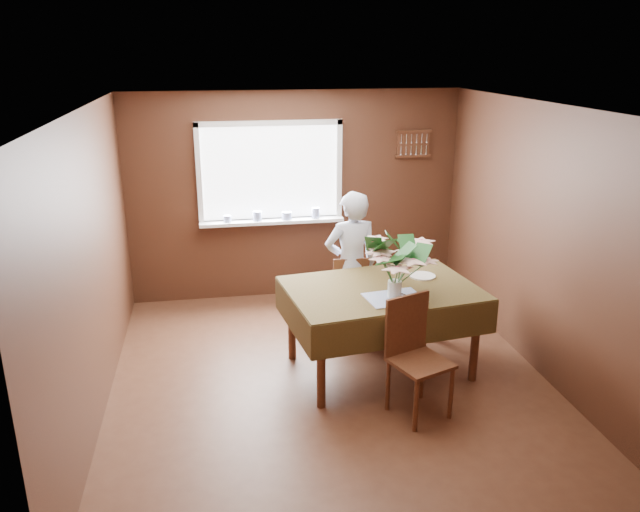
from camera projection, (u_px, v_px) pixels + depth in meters
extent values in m
plane|color=#472718|center=(330.00, 381.00, 5.83)|extent=(4.50, 4.50, 0.00)
plane|color=white|center=(332.00, 107.00, 5.03)|extent=(4.50, 4.50, 0.00)
plane|color=brown|center=(295.00, 196.00, 7.53)|extent=(4.00, 0.00, 4.00)
plane|color=brown|center=(412.00, 385.00, 3.33)|extent=(4.00, 0.00, 4.00)
plane|color=brown|center=(91.00, 268.00, 5.10)|extent=(0.00, 4.50, 4.50)
plane|color=brown|center=(543.00, 242.00, 5.76)|extent=(0.00, 4.50, 4.50)
cube|color=white|center=(270.00, 173.00, 7.37)|extent=(1.60, 0.01, 1.10)
cube|color=white|center=(269.00, 123.00, 7.17)|extent=(1.72, 0.06, 0.06)
cube|color=white|center=(271.00, 220.00, 7.54)|extent=(1.72, 0.06, 0.06)
cube|color=white|center=(199.00, 175.00, 7.22)|extent=(0.06, 0.06, 1.22)
cube|color=white|center=(339.00, 171.00, 7.49)|extent=(0.06, 0.06, 1.22)
cube|color=white|center=(272.00, 221.00, 7.47)|extent=(1.72, 0.20, 0.04)
cylinder|color=white|center=(227.00, 219.00, 7.35)|extent=(0.09, 0.09, 0.08)
cylinder|color=white|center=(257.00, 216.00, 7.40)|extent=(0.11, 0.11, 0.12)
cylinder|color=white|center=(287.00, 216.00, 7.46)|extent=(0.12, 0.12, 0.09)
cylinder|color=white|center=(316.00, 213.00, 7.52)|extent=(0.10, 0.10, 0.13)
cube|color=#542D1B|center=(413.00, 144.00, 7.56)|extent=(0.40, 0.03, 0.30)
cube|color=#542D1B|center=(414.00, 131.00, 7.50)|extent=(0.44, 0.04, 0.03)
cube|color=#542D1B|center=(413.00, 156.00, 7.59)|extent=(0.44, 0.04, 0.03)
cylinder|color=#542D1B|center=(321.00, 366.00, 5.29)|extent=(0.08, 0.08, 0.79)
cylinder|color=#542D1B|center=(475.00, 341.00, 5.72)|extent=(0.08, 0.08, 0.79)
cylinder|color=#542D1B|center=(292.00, 322.00, 6.13)|extent=(0.08, 0.08, 0.79)
cylinder|color=#542D1B|center=(428.00, 304.00, 6.56)|extent=(0.08, 0.08, 0.79)
cube|color=#542D1B|center=(382.00, 291.00, 5.79)|extent=(1.80, 1.33, 0.04)
cube|color=#352A13|center=(382.00, 288.00, 5.78)|extent=(1.88, 1.40, 0.01)
cube|color=#352A13|center=(409.00, 330.00, 5.31)|extent=(1.72, 0.25, 0.31)
cube|color=#352A13|center=(358.00, 283.00, 6.37)|extent=(1.72, 0.25, 0.31)
cube|color=#352A13|center=(292.00, 316.00, 5.58)|extent=(0.17, 1.17, 0.31)
cube|color=#352A13|center=(463.00, 293.00, 6.09)|extent=(0.17, 1.17, 0.31)
cube|color=#478CC9|center=(394.00, 298.00, 5.53)|extent=(0.55, 0.43, 0.01)
cylinder|color=#542D1B|center=(360.00, 306.00, 6.99)|extent=(0.04, 0.04, 0.41)
cylinder|color=#542D1B|center=(331.00, 308.00, 6.95)|extent=(0.04, 0.04, 0.41)
cylinder|color=#542D1B|center=(365.00, 318.00, 6.68)|extent=(0.04, 0.04, 0.41)
cylinder|color=#542D1B|center=(335.00, 320.00, 6.65)|extent=(0.04, 0.04, 0.41)
cube|color=#542D1B|center=(348.00, 294.00, 6.75)|extent=(0.40, 0.40, 0.03)
cube|color=#542D1B|center=(351.00, 279.00, 6.50)|extent=(0.38, 0.05, 0.45)
cylinder|color=#542D1B|center=(416.00, 406.00, 4.99)|extent=(0.04, 0.04, 0.47)
cylinder|color=#542D1B|center=(451.00, 393.00, 5.17)|extent=(0.04, 0.04, 0.47)
cylinder|color=#542D1B|center=(388.00, 385.00, 5.30)|extent=(0.04, 0.04, 0.47)
cylinder|color=#542D1B|center=(422.00, 374.00, 5.48)|extent=(0.04, 0.04, 0.47)
cube|color=#542D1B|center=(421.00, 363.00, 5.16)|extent=(0.56, 0.56, 0.03)
cube|color=#542D1B|center=(407.00, 324.00, 5.23)|extent=(0.42, 0.18, 0.52)
imported|color=white|center=(351.00, 265.00, 6.52)|extent=(0.62, 0.45, 1.59)
cylinder|color=white|center=(395.00, 289.00, 5.52)|extent=(0.12, 0.12, 0.16)
cylinder|color=#33662D|center=(395.00, 276.00, 5.48)|extent=(0.07, 0.07, 0.11)
cylinder|color=white|center=(423.00, 276.00, 6.05)|extent=(0.30, 0.30, 0.01)
cube|color=silver|center=(408.00, 296.00, 5.55)|extent=(0.14, 0.22, 0.00)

